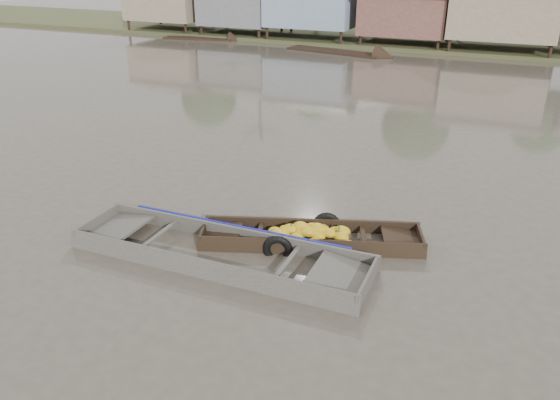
% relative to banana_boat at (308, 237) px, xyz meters
% --- Properties ---
extents(ground, '(120.00, 120.00, 0.00)m').
position_rel_banana_boat_xyz_m(ground, '(-0.14, -0.47, -0.13)').
color(ground, '#4D463B').
rests_on(ground, ground).
extents(riverbank, '(120.00, 12.47, 10.22)m').
position_rel_banana_boat_xyz_m(riverbank, '(2.89, 31.39, 2.94)').
color(riverbank, '#384723').
rests_on(riverbank, ground).
extents(banana_boat, '(5.21, 2.87, 0.72)m').
position_rel_banana_boat_xyz_m(banana_boat, '(0.00, 0.00, 0.00)').
color(banana_boat, black).
rests_on(banana_boat, ground).
extents(viewer_boat, '(6.78, 1.88, 0.54)m').
position_rel_banana_boat_xyz_m(viewer_boat, '(-1.49, -1.44, -0.09)').
color(viewer_boat, '#3C3933').
rests_on(viewer_boat, ground).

